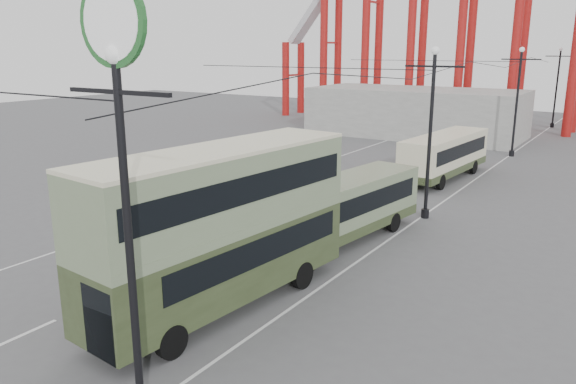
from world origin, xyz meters
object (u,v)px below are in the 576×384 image
Objects in this scene: double_decker_bus at (222,221)px; pedestrian at (293,239)px; single_decker_cream at (445,154)px; single_decker_green at (339,208)px; lamp_post_near at (119,112)px.

double_decker_bus is 6.44× the size of pedestrian.
pedestrian is (-0.60, 5.66, -2.44)m from double_decker_bus.
single_decker_cream reaches higher than pedestrian.
single_decker_green is 16.53m from single_decker_cream.
lamp_post_near reaches higher than pedestrian.
double_decker_bus reaches higher than pedestrian.
double_decker_bus reaches higher than single_decker_green.
single_decker_cream is 19.35m from pedestrian.
single_decker_green is at bearing 98.12° from lamp_post_near.
lamp_post_near is at bearing -81.36° from single_decker_cream.
single_decker_green reaches higher than pedestrian.
single_decker_cream is (-0.18, 16.53, 0.06)m from single_decker_green.
double_decker_bus is at bearing 51.72° from pedestrian.
double_decker_bus is 6.19m from pedestrian.
single_decker_green is at bearing 93.86° from double_decker_bus.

